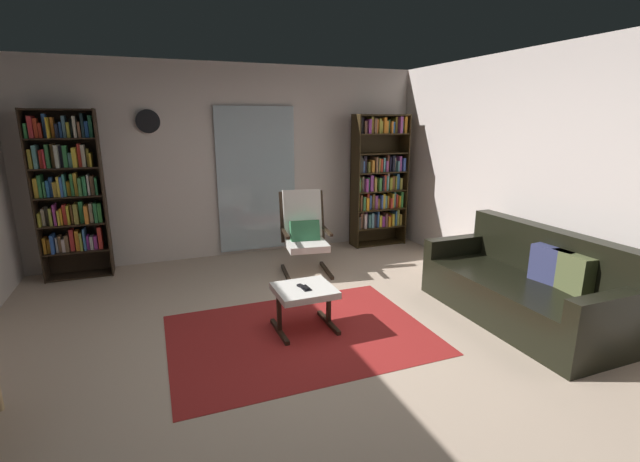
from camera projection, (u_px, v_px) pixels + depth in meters
ground_plane at (307, 346)px, 3.70m from camera, size 7.02×7.02×0.00m
wall_back at (236, 162)px, 6.00m from camera, size 5.60×0.06×2.60m
wall_right at (562, 179)px, 4.33m from camera, size 0.06×6.00×2.60m
glass_door_panel at (257, 180)px, 6.10m from camera, size 1.10×0.01×2.00m
area_rug at (300, 334)px, 3.91m from camera, size 2.27×1.65×0.01m
bookshelf_near_tv at (68, 190)px, 5.12m from camera, size 0.74×0.30×2.00m
bookshelf_near_sofa at (378, 181)px, 6.54m from camera, size 0.82×0.30×1.95m
leather_sofa at (525, 288)px, 4.15m from camera, size 0.85×1.91×0.87m
lounge_armchair at (304, 230)px, 5.43m from camera, size 0.65×0.72×1.02m
ottoman at (304, 295)px, 3.93m from camera, size 0.53×0.49×0.41m
tv_remote at (303, 287)px, 3.90m from camera, size 0.09×0.15×0.02m
cell_phone at (305, 288)px, 3.88m from camera, size 0.08×0.14×0.01m
wall_clock at (148, 121)px, 5.42m from camera, size 0.29×0.03×0.29m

